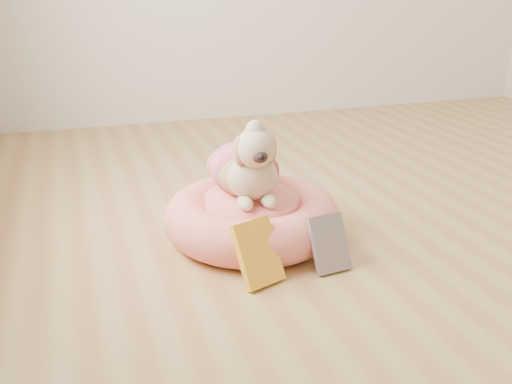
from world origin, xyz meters
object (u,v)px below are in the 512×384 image
object	(u,v)px
book_yellow	(258,253)
book_white	(329,243)
dog	(247,154)
pet_bed	(252,217)

from	to	relation	value
book_yellow	book_white	xyz separation A→B (m)	(0.26, 0.01, -0.01)
book_yellow	dog	bearing A→B (deg)	58.44
pet_bed	dog	bearing A→B (deg)	134.80
pet_bed	book_yellow	xyz separation A→B (m)	(-0.09, -0.33, 0.02)
book_yellow	pet_bed	bearing A→B (deg)	55.40
pet_bed	book_yellow	size ratio (longest dim) A/B	3.08
book_white	dog	bearing A→B (deg)	112.02
pet_bed	book_white	xyz separation A→B (m)	(0.17, -0.32, 0.01)
pet_bed	dog	world-z (taller)	dog
book_white	book_yellow	bearing A→B (deg)	174.98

